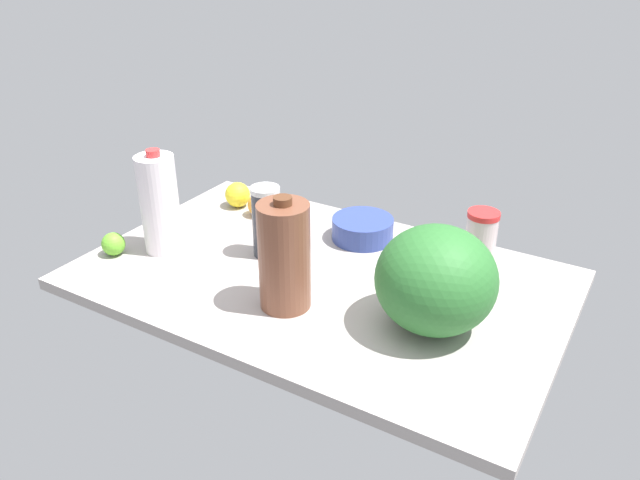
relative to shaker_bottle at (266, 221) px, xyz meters
The scene contains 10 objects.
countertop 21.15cm from the shaker_bottle, behind, with size 120.00×76.00×3.00cm, color #A79E9A.
shaker_bottle is the anchor object (origin of this frame).
tumbler_cup 55.16cm from the shaker_bottle, 158.11° to the right, with size 8.02×8.02×16.47cm.
watermelon 51.09cm from the shaker_bottle, behind, with size 26.39×26.39×23.69cm, color #2C6D2E.
mixing_bowl 28.21cm from the shaker_bottle, 129.71° to the right, with size 17.22×17.22×6.26cm, color #2F418C.
milk_jug 28.72cm from the shaker_bottle, 24.76° to the left, with size 10.22×10.22×28.52cm.
chocolate_milk_jug 25.49cm from the shaker_bottle, 134.66° to the left, with size 11.89×11.89×27.45cm.
orange_beside_bowl 25.70cm from the shaker_bottle, 49.41° to the right, with size 7.05×7.05×7.05cm, color orange.
lime_by_jug 41.72cm from the shaker_bottle, 30.88° to the left, with size 6.24×6.24×6.24cm, color #63B72E.
lemon_near_front 33.90cm from the shaker_bottle, 38.96° to the right, with size 7.80×7.80×7.80cm, color yellow.
Camera 1 is at (-69.73, 117.16, 83.92)cm, focal length 35.00 mm.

